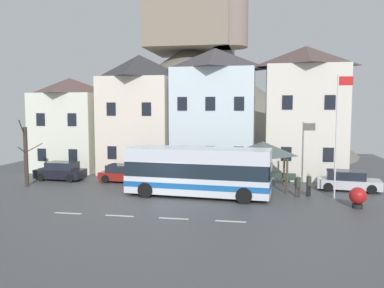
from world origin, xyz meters
TOP-DOWN VIEW (x-y plane):
  - ground_plane at (0.00, -0.00)m, footprint 40.00×60.00m
  - townhouse_00 at (-11.56, 11.57)m, footprint 5.89×5.20m
  - townhouse_01 at (-4.96, 12.01)m, footprint 6.18×6.09m
  - townhouse_02 at (1.93, 12.23)m, footprint 6.92×6.53m
  - townhouse_03 at (9.56, 11.59)m, footprint 6.35×5.23m
  - hilltop_castle at (-3.44, 30.70)m, footprint 43.17×43.17m
  - transit_bus at (1.94, 2.64)m, footprint 9.62×3.30m
  - bus_shelter at (6.10, 6.00)m, footprint 3.60×3.60m
  - parked_car_00 at (-9.95, 6.58)m, footprint 3.90×1.91m
  - parked_car_01 at (12.07, 6.36)m, footprint 4.40×2.28m
  - parked_car_02 at (-4.58, 6.68)m, footprint 4.02×2.13m
  - pedestrian_00 at (9.14, 4.01)m, footprint 0.32×0.34m
  - pedestrian_01 at (6.32, 4.27)m, footprint 0.34×0.35m
  - pedestrian_02 at (8.41, 3.61)m, footprint 0.36×0.35m
  - public_bench at (7.84, 7.65)m, footprint 1.61×0.48m
  - flagpole at (10.77, 3.64)m, footprint 0.95×0.10m
  - harbour_buoy at (11.57, 1.25)m, footprint 0.98×0.98m
  - bare_tree_00 at (-11.12, 3.71)m, footprint 1.41×1.67m

SIDE VIEW (x-z plane):
  - ground_plane at x=0.00m, z-range -0.06..0.00m
  - public_bench at x=7.84m, z-range 0.04..0.91m
  - parked_car_02 at x=-4.58m, z-range -0.02..1.34m
  - parked_car_01 at x=12.07m, z-range -0.02..1.38m
  - harbour_buoy at x=11.57m, z-range 0.07..1.30m
  - parked_car_00 at x=-9.95m, z-range -0.03..1.45m
  - pedestrian_00 at x=9.14m, z-range 0.04..1.58m
  - pedestrian_02 at x=8.41m, z-range 0.07..1.57m
  - pedestrian_01 at x=6.32m, z-range 0.07..1.68m
  - transit_bus at x=1.94m, z-range 0.01..3.23m
  - bare_tree_00 at x=-11.12m, z-range -0.20..4.78m
  - bus_shelter at x=6.10m, z-range 1.18..4.61m
  - townhouse_00 at x=-11.56m, z-range 0.00..8.59m
  - flagpole at x=10.77m, z-range 0.58..8.43m
  - townhouse_01 at x=-4.96m, z-range 0.00..10.61m
  - townhouse_03 at x=9.56m, z-range 0.00..10.93m
  - townhouse_02 at x=1.93m, z-range 0.00..11.06m
  - hilltop_castle at x=-3.44m, z-range -2.96..18.27m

